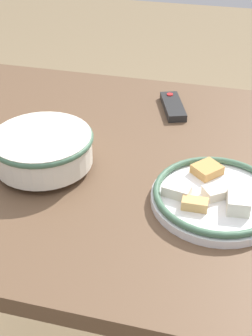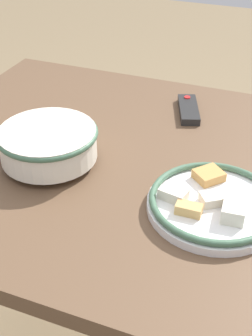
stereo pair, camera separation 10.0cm
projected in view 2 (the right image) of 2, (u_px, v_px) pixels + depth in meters
name	position (u px, v px, depth m)	size (l,w,h in m)	color
dining_table	(174.00, 195.00, 1.12)	(1.36, 0.91, 0.73)	brown
noodle_bowl	(48.00, 144.00, 1.07)	(0.23, 0.23, 0.09)	silver
food_plate	(213.00, 203.00, 0.94)	(0.27, 0.27, 0.05)	white
tv_remote	(189.00, 109.00, 1.29)	(0.10, 0.16, 0.02)	black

